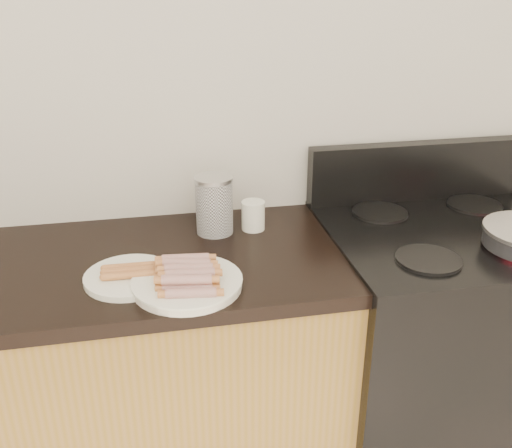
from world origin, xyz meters
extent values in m
cube|color=silver|center=(0.00, 2.00, 1.30)|extent=(4.00, 0.04, 2.60)
cube|color=black|center=(0.78, 1.68, 0.45)|extent=(0.76, 0.65, 0.90)
cube|color=black|center=(0.78, 1.68, 0.91)|extent=(0.76, 0.65, 0.01)
cube|color=black|center=(0.78, 1.96, 1.01)|extent=(0.76, 0.06, 0.20)
cylinder|color=black|center=(0.61, 1.51, 0.92)|extent=(0.18, 0.18, 0.01)
cylinder|color=black|center=(0.61, 1.84, 0.92)|extent=(0.18, 0.18, 0.01)
cylinder|color=black|center=(0.95, 1.84, 0.92)|extent=(0.18, 0.18, 0.01)
cylinder|color=white|center=(-0.05, 1.51, 0.91)|extent=(0.32, 0.32, 0.02)
cylinder|color=white|center=(-0.20, 1.58, 0.91)|extent=(0.24, 0.24, 0.02)
cylinder|color=maroon|center=(-0.05, 1.43, 0.93)|extent=(0.12, 0.05, 0.03)
cylinder|color=maroon|center=(-0.05, 1.45, 0.93)|extent=(0.12, 0.05, 0.03)
cylinder|color=maroon|center=(-0.05, 1.48, 0.93)|extent=(0.12, 0.05, 0.03)
cylinder|color=maroon|center=(-0.05, 1.51, 0.93)|extent=(0.12, 0.05, 0.03)
cylinder|color=maroon|center=(-0.05, 1.54, 0.93)|extent=(0.12, 0.05, 0.03)
cylinder|color=maroon|center=(-0.05, 1.57, 0.93)|extent=(0.12, 0.05, 0.03)
cylinder|color=maroon|center=(-0.05, 1.59, 0.93)|extent=(0.12, 0.05, 0.03)
cylinder|color=maroon|center=(-0.05, 1.45, 0.95)|extent=(0.12, 0.05, 0.03)
cylinder|color=maroon|center=(-0.05, 1.48, 0.95)|extent=(0.12, 0.05, 0.03)
cylinder|color=maroon|center=(-0.05, 1.51, 0.95)|extent=(0.12, 0.05, 0.03)
cylinder|color=maroon|center=(-0.05, 1.54, 0.95)|extent=(0.12, 0.05, 0.03)
cylinder|color=maroon|center=(-0.05, 1.57, 0.95)|extent=(0.12, 0.05, 0.03)
cylinder|color=#D48842|center=(-0.20, 1.56, 0.93)|extent=(0.13, 0.02, 0.02)
cylinder|color=#D48842|center=(-0.20, 1.58, 0.93)|extent=(0.13, 0.02, 0.02)
cylinder|color=#D48842|center=(-0.20, 1.60, 0.93)|extent=(0.13, 0.02, 0.02)
cylinder|color=silver|center=(0.06, 1.83, 0.98)|extent=(0.11, 0.11, 0.17)
cylinder|color=silver|center=(0.06, 1.83, 1.07)|extent=(0.12, 0.12, 0.01)
cylinder|color=white|center=(0.18, 1.83, 0.95)|extent=(0.08, 0.08, 0.09)
camera|label=1|loc=(-0.12, 0.23, 1.64)|focal=40.00mm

